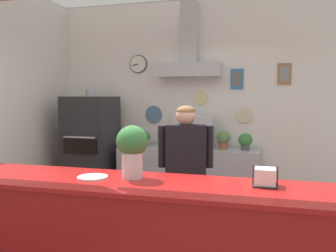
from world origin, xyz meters
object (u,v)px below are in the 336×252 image
Objects in this scene: pizza_oven at (91,152)px; espresso_machine at (195,132)px; potted_oregano at (245,141)px; napkin_holder at (265,178)px; shop_worker at (186,173)px; basil_vase at (132,149)px; potted_rosemary at (164,136)px; potted_thyme at (224,139)px; potted_sage at (144,137)px; condiment_plate at (93,177)px.

pizza_oven is 1.57m from espresso_machine.
potted_oregano is (0.70, 0.00, -0.10)m from espresso_machine.
pizza_oven is at bearing 135.84° from napkin_holder.
basil_vase is at bearing 73.20° from shop_worker.
espresso_machine is at bearing 91.53° from basil_vase.
potted_rosemary is at bearing 11.70° from pizza_oven.
napkin_holder is (0.56, -2.62, 0.08)m from potted_thyme.
potted_oregano is at bearing 4.55° from pizza_oven.
espresso_machine is 0.79m from potted_sage.
potted_thyme is at bearing -1.25° from potted_sage.
basil_vase is (0.54, -2.66, 0.21)m from potted_rosemary.
potted_thyme is (-0.30, 0.03, 0.01)m from potted_oregano.
shop_worker is 1.33m from espresso_machine.
potted_rosemary is at bearing 174.37° from espresso_machine.
potted_thyme is 2.67m from basil_vase.
potted_rosemary is (-0.62, 1.33, 0.23)m from shop_worker.
shop_worker is 6.11× the size of potted_rosemary.
potted_sage is at bearing 107.77° from basil_vase.
pizza_oven is at bearing 117.87° from condiment_plate.
pizza_oven is 8.03× the size of potted_sage.
pizza_oven is at bearing -46.64° from shop_worker.
potted_oregano is 2.70m from basil_vase.
shop_worker is 1.36m from potted_thyme.
potted_thyme is at bearing 6.17° from pizza_oven.
potted_sage is 1.03× the size of condiment_plate.
pizza_oven reaches higher than espresso_machine.
condiment_plate is (-0.35, -1.40, 0.25)m from shop_worker.
potted_oregano is at bearing 71.61° from condiment_plate.
napkin_holder is (2.49, -2.42, 0.31)m from pizza_oven.
shop_worker is 6.88× the size of potted_oregano.
shop_worker is at bearing 121.77° from napkin_holder.
potted_sage is (-0.94, 1.34, 0.20)m from shop_worker.
espresso_machine is 0.41m from potted_thyme.
potted_oregano is (2.22, 0.18, 0.22)m from pizza_oven.
pizza_oven reaches higher than shop_worker.
espresso_machine is at bearing 6.49° from pizza_oven.
napkin_holder reaches higher than potted_sage.
napkin_holder is at bearing -77.87° from potted_thyme.
shop_worker is 7.15× the size of potted_sage.
napkin_holder reaches higher than condiment_plate.
potted_sage is 0.96× the size of potted_oregano.
basil_vase is at bearing -88.47° from espresso_machine.
pizza_oven is at bearing -162.44° from potted_sage.
espresso_machine reaches higher than potted_thyme.
pizza_oven is 1.11m from potted_rosemary.
potted_sage is at bearing 123.42° from napkin_holder.
potted_rosemary is at bearing 101.40° from basil_vase.
espresso_machine is 2.69m from condiment_plate.
espresso_machine is at bearing -179.73° from potted_oregano.
potted_thyme is at bearing 4.96° from espresso_machine.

